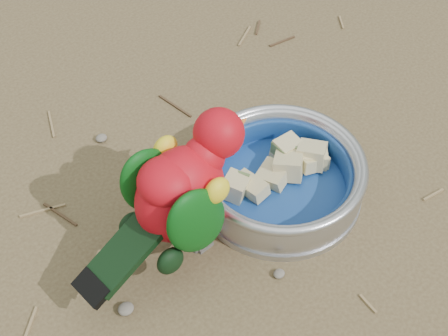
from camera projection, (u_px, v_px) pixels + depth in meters
ground at (296, 266)px, 0.82m from camera, size 60.00×60.00×0.00m
food_bowl at (279, 190)px, 0.88m from camera, size 0.21×0.21×0.02m
bowl_wall at (280, 175)px, 0.86m from camera, size 0.21×0.21×0.04m
fruit_wedges at (280, 178)px, 0.87m from camera, size 0.13×0.13×0.03m
lory_parrot at (183, 200)px, 0.77m from camera, size 0.23×0.12×0.18m
ground_debris at (287, 265)px, 0.81m from camera, size 0.90×0.80×0.01m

